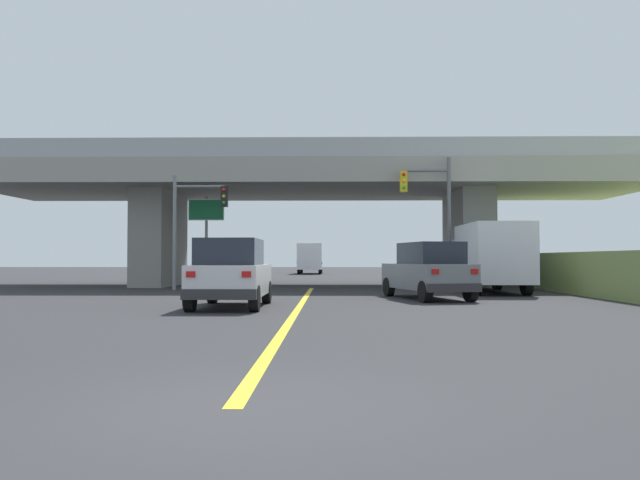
# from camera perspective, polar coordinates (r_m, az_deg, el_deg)

# --- Properties ---
(ground) EXTENTS (160.00, 160.00, 0.00)m
(ground) POSITION_cam_1_polar(r_m,az_deg,el_deg) (34.11, -0.62, -4.13)
(ground) COLOR #2B2B2D
(overpass_bridge) EXTENTS (34.84, 9.57, 7.12)m
(overpass_bridge) POSITION_cam_1_polar(r_m,az_deg,el_deg) (34.27, -0.61, 4.34)
(overpass_bridge) COLOR gray
(overpass_bridge) RESTS_ON ground
(lane_divider_stripe) EXTENTS (0.20, 25.21, 0.01)m
(lane_divider_stripe) POSITION_cam_1_polar(r_m,az_deg,el_deg) (18.73, -1.92, -6.09)
(lane_divider_stripe) COLOR yellow
(lane_divider_stripe) RESTS_ON ground
(suv_lead) EXTENTS (2.01, 4.43, 2.02)m
(suv_lead) POSITION_cam_1_polar(r_m,az_deg,el_deg) (18.92, -7.99, -2.97)
(suv_lead) COLOR silver
(suv_lead) RESTS_ON ground
(suv_crossing) EXTENTS (2.92, 5.10, 2.02)m
(suv_crossing) POSITION_cam_1_polar(r_m,az_deg,el_deg) (23.02, 9.68, -2.74)
(suv_crossing) COLOR slate
(suv_crossing) RESTS_ON ground
(box_truck) EXTENTS (2.33, 6.57, 2.88)m
(box_truck) POSITION_cam_1_polar(r_m,az_deg,el_deg) (27.86, 14.93, -1.46)
(box_truck) COLOR navy
(box_truck) RESTS_ON ground
(traffic_signal_nearside) EXTENTS (2.31, 0.36, 6.07)m
(traffic_signal_nearside) POSITION_cam_1_polar(r_m,az_deg,el_deg) (29.32, 10.18, 2.98)
(traffic_signal_nearside) COLOR #56595E
(traffic_signal_nearside) RESTS_ON ground
(traffic_signal_farside) EXTENTS (2.56, 0.36, 5.33)m
(traffic_signal_farside) POSITION_cam_1_polar(r_m,az_deg,el_deg) (30.08, -11.37, 2.11)
(traffic_signal_farside) COLOR slate
(traffic_signal_farside) RESTS_ON ground
(highway_sign) EXTENTS (1.81, 0.17, 4.61)m
(highway_sign) POSITION_cam_1_polar(r_m,az_deg,el_deg) (32.47, -10.18, 1.85)
(highway_sign) COLOR slate
(highway_sign) RESTS_ON ground
(semi_truck_distant) EXTENTS (2.33, 6.89, 2.90)m
(semi_truck_distant) POSITION_cam_1_polar(r_m,az_deg,el_deg) (61.81, -0.88, -1.62)
(semi_truck_distant) COLOR navy
(semi_truck_distant) RESTS_ON ground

